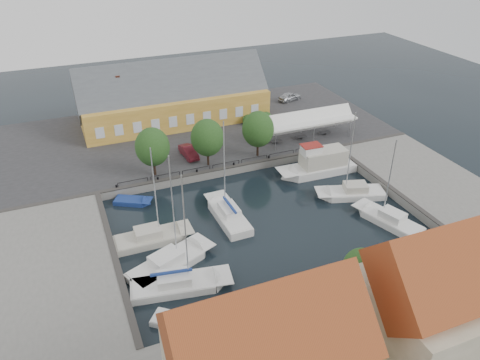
# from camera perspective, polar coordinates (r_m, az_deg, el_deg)

# --- Properties ---
(ground) EXTENTS (140.00, 140.00, 0.00)m
(ground) POSITION_cam_1_polar(r_m,az_deg,el_deg) (52.45, 2.49, -4.46)
(ground) COLOR black
(ground) RESTS_ON ground
(north_quay) EXTENTS (56.00, 26.00, 1.00)m
(north_quay) POSITION_cam_1_polar(r_m,az_deg,el_deg) (71.06, -5.22, 5.66)
(north_quay) COLOR #2D2D30
(north_quay) RESTS_ON ground
(west_quay) EXTENTS (12.00, 24.00, 1.00)m
(west_quay) POSITION_cam_1_polar(r_m,az_deg,el_deg) (47.35, -21.88, -10.63)
(west_quay) COLOR slate
(west_quay) RESTS_ON ground
(east_quay) EXTENTS (12.00, 24.00, 1.00)m
(east_quay) POSITION_cam_1_polar(r_m,az_deg,el_deg) (62.16, 22.11, -0.38)
(east_quay) COLOR slate
(east_quay) RESTS_ON ground
(south_bank) EXTENTS (56.00, 14.00, 1.00)m
(south_bank) POSITION_cam_1_polar(r_m,az_deg,el_deg) (38.97, 16.19, -20.07)
(south_bank) COLOR slate
(south_bank) RESTS_ON ground
(quay_edge_fittings) EXTENTS (56.00, 24.72, 0.40)m
(quay_edge_fittings) POSITION_cam_1_polar(r_m,az_deg,el_deg) (55.53, 0.51, -0.98)
(quay_edge_fittings) COLOR #383533
(quay_edge_fittings) RESTS_ON north_quay
(warehouse) EXTENTS (28.56, 14.00, 9.55)m
(warehouse) POSITION_cam_1_polar(r_m,az_deg,el_deg) (73.77, -8.59, 9.68)
(warehouse) COLOR #BF8A2E
(warehouse) RESTS_ON north_quay
(tent_canopy) EXTENTS (14.00, 4.00, 2.83)m
(tent_canopy) POSITION_cam_1_polar(r_m,az_deg,el_deg) (67.84, 8.33, 7.18)
(tent_canopy) COLOR white
(tent_canopy) RESTS_ON north_quay
(quay_trees) EXTENTS (18.20, 4.20, 6.30)m
(quay_trees) POSITION_cam_1_polar(r_m,az_deg,el_deg) (59.15, -4.01, 5.17)
(quay_trees) COLOR black
(quay_trees) RESTS_ON north_quay
(car_silver) EXTENTS (4.61, 2.83, 1.47)m
(car_silver) POSITION_cam_1_polar(r_m,az_deg,el_deg) (82.60, 6.07, 10.09)
(car_silver) COLOR #B0B3B9
(car_silver) RESTS_ON north_quay
(car_red) EXTENTS (1.84, 4.35, 1.40)m
(car_red) POSITION_cam_1_polar(r_m,az_deg,el_deg) (62.90, -6.28, 3.43)
(car_red) COLOR maroon
(car_red) RESTS_ON north_quay
(center_sailboat) EXTENTS (2.77, 8.75, 11.96)m
(center_sailboat) POSITION_cam_1_polar(r_m,az_deg,el_deg) (51.82, -1.46, -4.42)
(center_sailboat) COLOR white
(center_sailboat) RESTS_ON ground
(trawler) EXTENTS (10.62, 3.50, 5.00)m
(trawler) POSITION_cam_1_polar(r_m,az_deg,el_deg) (61.37, 9.64, 1.73)
(trawler) COLOR white
(trawler) RESTS_ON ground
(east_boat_b) EXTENTS (8.60, 5.06, 11.29)m
(east_boat_b) POSITION_cam_1_polar(r_m,az_deg,el_deg) (57.48, 13.47, -1.67)
(east_boat_b) COLOR white
(east_boat_b) RESTS_ON ground
(east_boat_c) EXTENTS (4.89, 8.33, 10.35)m
(east_boat_c) POSITION_cam_1_polar(r_m,az_deg,el_deg) (53.73, 17.66, -4.79)
(east_boat_c) COLOR white
(east_boat_c) RESTS_ON ground
(west_boat_b) EXTENTS (8.22, 2.87, 11.16)m
(west_boat_b) POSITION_cam_1_polar(r_m,az_deg,el_deg) (49.47, -10.69, -7.06)
(west_boat_b) COLOR #B8B5A6
(west_boat_b) RESTS_ON ground
(west_boat_c) EXTENTS (9.44, 6.24, 12.22)m
(west_boat_c) POSITION_cam_1_polar(r_m,az_deg,el_deg) (46.01, -8.55, -10.11)
(west_boat_c) COLOR white
(west_boat_c) RESTS_ON ground
(west_boat_d) EXTENTS (9.54, 4.29, 12.25)m
(west_boat_d) POSITION_cam_1_polar(r_m,az_deg,el_deg) (43.63, -7.48, -12.66)
(west_boat_d) COLOR white
(west_boat_d) RESTS_ON ground
(launch_sw) EXTENTS (4.64, 4.19, 0.98)m
(launch_sw) POSITION_cam_1_polar(r_m,az_deg,el_deg) (40.69, -7.58, -16.96)
(launch_sw) COLOR white
(launch_sw) RESTS_ON ground
(launch_nw) EXTENTS (4.63, 3.65, 0.88)m
(launch_nw) POSITION_cam_1_polar(r_m,az_deg,el_deg) (56.11, -12.97, -2.65)
(launch_nw) COLOR navy
(launch_nw) RESTS_ON ground
(townhouses) EXTENTS (36.30, 8.50, 12.00)m
(townhouses) POSITION_cam_1_polar(r_m,az_deg,el_deg) (35.15, 22.29, -15.57)
(townhouses) COLOR beige
(townhouses) RESTS_ON south_bank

